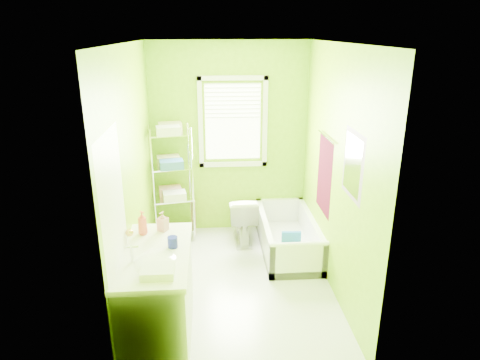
{
  "coord_description": "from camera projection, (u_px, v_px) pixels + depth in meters",
  "views": [
    {
      "loc": [
        -0.26,
        -4.18,
        2.72
      ],
      "look_at": [
        0.06,
        0.25,
        1.15
      ],
      "focal_mm": 32.0,
      "sensor_mm": 36.0,
      "label": 1
    }
  ],
  "objects": [
    {
      "name": "right_wall_decor",
      "position": [
        335.0,
        171.0,
        4.47
      ],
      "size": [
        0.04,
        1.48,
        1.17
      ],
      "color": "#470819",
      "rests_on": "ground"
    },
    {
      "name": "bathtub",
      "position": [
        288.0,
        240.0,
        5.52
      ],
      "size": [
        0.67,
        1.44,
        0.47
      ],
      "color": "white",
      "rests_on": "ground"
    },
    {
      "name": "ground",
      "position": [
        236.0,
        283.0,
        4.86
      ],
      "size": [
        2.9,
        2.9,
        0.0
      ],
      "primitive_type": "plane",
      "color": "silver",
      "rests_on": "ground"
    },
    {
      "name": "vanity",
      "position": [
        158.0,
        293.0,
        3.86
      ],
      "size": [
        0.6,
        1.17,
        1.12
      ],
      "color": "silver",
      "rests_on": "ground"
    },
    {
      "name": "room_envelope",
      "position": [
        236.0,
        152.0,
        4.34
      ],
      "size": [
        2.14,
        2.94,
        2.62
      ],
      "color": "#77AE08",
      "rests_on": "ground"
    },
    {
      "name": "toilet",
      "position": [
        242.0,
        218.0,
        5.71
      ],
      "size": [
        0.39,
        0.66,
        0.67
      ],
      "primitive_type": "imported",
      "rotation": [
        0.0,
        0.0,
        3.17
      ],
      "color": "white",
      "rests_on": "ground"
    },
    {
      "name": "window",
      "position": [
        233.0,
        118.0,
        5.66
      ],
      "size": [
        0.92,
        0.05,
        1.22
      ],
      "color": "white",
      "rests_on": "ground"
    },
    {
      "name": "wire_shelf_unit",
      "position": [
        172.0,
        171.0,
        5.59
      ],
      "size": [
        0.58,
        0.47,
        1.59
      ],
      "color": "silver",
      "rests_on": "ground"
    },
    {
      "name": "door",
      "position": [
        118.0,
        251.0,
        3.52
      ],
      "size": [
        0.09,
        0.8,
        2.0
      ],
      "color": "white",
      "rests_on": "ground"
    }
  ]
}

